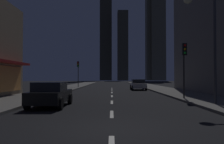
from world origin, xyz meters
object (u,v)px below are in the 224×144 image
object	(u,v)px
traffic_light_far_left	(78,68)
traffic_light_near_right	(184,58)
car_parked_near	(51,94)
car_parked_far	(138,84)
fire_hydrant_far_left	(62,88)
street_lamp_right	(201,22)

from	to	relation	value
traffic_light_far_left	traffic_light_near_right	bearing A→B (deg)	-61.46
car_parked_near	traffic_light_far_left	xyz separation A→B (m)	(-1.90, 24.20, 2.45)
car_parked_far	traffic_light_far_left	world-z (taller)	traffic_light_far_left
fire_hydrant_far_left	street_lamp_right	distance (m)	18.45
fire_hydrant_far_left	traffic_light_near_right	bearing A→B (deg)	-41.67
car_parked_far	traffic_light_far_left	distance (m)	11.08
car_parked_near	traffic_light_far_left	size ratio (longest dim) A/B	1.01
car_parked_near	car_parked_far	bearing A→B (deg)	68.60
car_parked_far	street_lamp_right	bearing A→B (deg)	-84.39
car_parked_near	fire_hydrant_far_left	world-z (taller)	car_parked_near
street_lamp_right	car_parked_far	bearing A→B (deg)	95.61
car_parked_far	traffic_light_near_right	size ratio (longest dim) A/B	1.01
fire_hydrant_far_left	traffic_light_near_right	distance (m)	15.50
traffic_light_near_right	street_lamp_right	size ratio (longest dim) A/B	0.64
car_parked_near	street_lamp_right	world-z (taller)	street_lamp_right
car_parked_far	fire_hydrant_far_left	bearing A→B (deg)	-155.86
car_parked_far	traffic_light_far_left	bearing A→B (deg)	147.38
traffic_light_far_left	street_lamp_right	bearing A→B (deg)	-65.56
traffic_light_far_left	street_lamp_right	size ratio (longest dim) A/B	0.64
car_parked_near	fire_hydrant_far_left	size ratio (longest dim) A/B	6.48
traffic_light_near_right	traffic_light_far_left	xyz separation A→B (m)	(-11.00, 20.23, 0.00)
traffic_light_near_right	street_lamp_right	world-z (taller)	street_lamp_right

